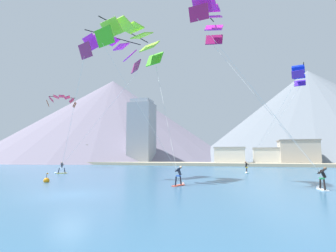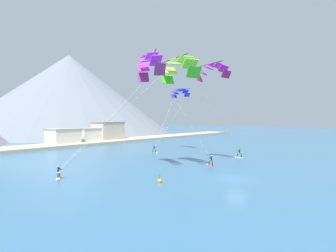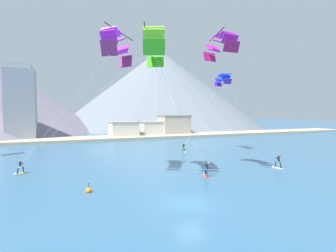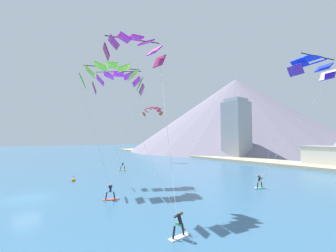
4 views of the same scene
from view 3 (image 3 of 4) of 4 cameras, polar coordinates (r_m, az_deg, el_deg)
name	(u,v)px [view 3 (image 3 of 4)]	position (r m, az deg, el deg)	size (l,w,h in m)	color
ground_plane	(190,203)	(22.26, 4.80, -16.37)	(400.00, 400.00, 0.00)	#336084
kitesurfer_near_lead	(184,149)	(48.24, 3.54, -5.12)	(0.58, 1.76, 1.80)	#33B266
kitesurfer_near_trail	(277,164)	(37.84, 22.63, -7.57)	(0.67, 1.77, 1.82)	white
kitesurfer_mid_center	(19,170)	(36.30, -29.70, -8.31)	(1.45, 1.57, 1.73)	yellow
kitesurfer_far_left	(206,172)	(30.81, 8.30, -9.82)	(0.93, 1.78, 1.78)	#E54C33
parafoil_kite_near_lead	(222,79)	(50.51, 11.78, 10.02)	(8.27, 5.43, 13.03)	#5526B3
parafoil_kite_near_trail	(221,44)	(33.43, 11.47, 17.08)	(9.73, 6.39, 15.26)	#A31A58
parafoil_kite_mid_center	(116,44)	(31.67, -11.31, 17.08)	(13.04, 9.09, 15.19)	#8E2A65
parafoil_kite_far_left	(154,43)	(30.32, -3.02, 17.51)	(7.77, 8.30, 14.82)	green
race_marker_buoy	(89,191)	(25.91, -16.88, -13.31)	(0.56, 0.56, 1.02)	orange
shoreline_strip	(98,139)	(72.27, -15.03, -2.65)	(180.00, 10.00, 0.70)	tan
shore_building_harbour_front	(174,125)	(82.87, 1.34, 0.16)	(9.22, 6.73, 6.40)	#B7AD9E
shore_building_quay_east	(123,130)	(76.53, -9.68, -0.77)	(7.94, 7.01, 4.68)	silver
shore_building_quay_west	(151,129)	(80.47, -3.66, -0.61)	(6.62, 6.03, 4.51)	silver
highrise_tower	(21,104)	(77.47, -29.38, 4.23)	(7.00, 7.00, 19.45)	gray
mountain_peak_west_ridge	(160,88)	(134.79, -1.78, 8.17)	(100.00, 100.00, 38.83)	slate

